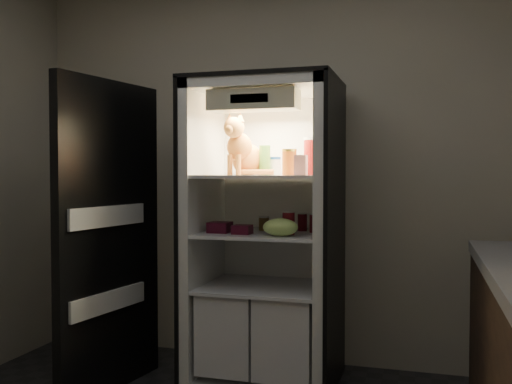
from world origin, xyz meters
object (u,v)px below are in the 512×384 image
Objects in this scene: cream_carton at (301,165)px; parmesan_shaker at (265,160)px; salsa_jar at (289,162)px; berry_box_right at (242,230)px; soda_can_c at (289,223)px; berry_box_left at (220,227)px; grape_bag at (280,227)px; mayo_tub at (274,166)px; condiment_jar at (264,223)px; tabby_cat at (243,152)px; refrigerator at (266,255)px; soda_can_a at (302,222)px; soda_can_b at (314,223)px; pepper_jar at (315,156)px.

parmesan_shaker is at bearing 141.00° from cream_carton.
berry_box_right is (-0.26, -0.11, -0.40)m from salsa_jar.
berry_box_left is (-0.43, -0.01, -0.04)m from soda_can_c.
berry_box_right is at bearing 169.71° from grape_bag.
berry_box_left is at bearing -139.98° from mayo_tub.
tabby_cat is at bearing -147.78° from condiment_jar.
refrigerator is 17.25× the size of soda_can_a.
refrigerator reaches higher than soda_can_b.
refrigerator is 0.29m from berry_box_right.
grape_bag is at bearing -106.08° from soda_can_c.
parmesan_shaker is 0.44m from soda_can_c.
salsa_jar is 1.72× the size of condiment_jar.
pepper_jar reaches higher than soda_can_b.
grape_bag is (-0.06, -0.32, -0.00)m from soda_can_a.
refrigerator is at bearing 150.35° from salsa_jar.
soda_can_a is 1.21× the size of condiment_jar.
mayo_tub is 0.73× the size of salsa_jar.
parmesan_shaker is at bearing -67.87° from condiment_jar.
parmesan_shaker is at bearing -159.03° from soda_can_a.
tabby_cat is at bearing 154.30° from cream_carton.
pepper_jar is at bearing 98.95° from soda_can_b.
mayo_tub is 0.38m from cream_carton.
refrigerator is at bearing 66.92° from berry_box_right.
condiment_jar is at bearing 137.77° from cream_carton.
mayo_tub is 0.21m from salsa_jar.
soda_can_b is at bearing 28.10° from berry_box_right.
mayo_tub is at bearing 63.41° from parmesan_shaker.
pepper_jar is at bearing 7.80° from parmesan_shaker.
refrigerator is 0.56m from mayo_tub.
soda_can_b is at bearing -37.90° from soda_can_a.
soda_can_c is at bearing -80.01° from salsa_jar.
grape_bag is at bearing -100.58° from soda_can_a.
pepper_jar is (0.26, -0.04, 0.06)m from mayo_tub.
refrigerator is at bearing 71.26° from parmesan_shaker.
parmesan_shaker is 1.59× the size of cream_carton.
mayo_tub reaches higher than soda_can_a.
parmesan_shaker is at bearing -172.20° from pepper_jar.
soda_can_b reaches higher than soda_can_a.
tabby_cat reaches higher than salsa_jar.
salsa_jar is 1.45× the size of berry_box_right.
berry_box_left is (-0.55, -0.20, -0.43)m from pepper_jar.
cream_carton is 1.27× the size of condiment_jar.
parmesan_shaker reaches higher than berry_box_right.
cream_carton is 0.85× the size of soda_can_c.
soda_can_c is 1.05× the size of berry_box_left.
cream_carton reaches higher than mayo_tub.
refrigerator reaches higher than berry_box_right.
soda_can_c reaches higher than condiment_jar.
mayo_tub reaches higher than grape_bag.
cream_carton is (0.10, -0.14, -0.02)m from salsa_jar.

